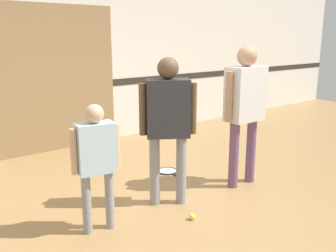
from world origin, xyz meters
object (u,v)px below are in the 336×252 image
object	(u,v)px
person_instructor	(168,116)
person_student_left	(96,155)
tennis_ball_by_spare_racket	(183,170)
tennis_ball_stray_left	(252,177)
racket_spare_on_floor	(168,171)
person_student_right	(245,101)
tennis_ball_near_instructor	(192,217)

from	to	relation	value
person_instructor	person_student_left	distance (m)	0.93
tennis_ball_by_spare_racket	tennis_ball_stray_left	world-z (taller)	same
racket_spare_on_floor	tennis_ball_stray_left	size ratio (longest dim) A/B	7.47
person_student_right	tennis_ball_stray_left	distance (m)	1.06
racket_spare_on_floor	tennis_ball_stray_left	bearing A→B (deg)	42.56
person_instructor	tennis_ball_stray_left	world-z (taller)	person_instructor
person_student_right	tennis_ball_near_instructor	size ratio (longest dim) A/B	26.17
person_instructor	tennis_ball_stray_left	distance (m)	1.64
racket_spare_on_floor	person_student_right	bearing A→B (deg)	32.37
person_student_left	racket_spare_on_floor	world-z (taller)	person_student_left
person_student_right	tennis_ball_by_spare_racket	distance (m)	1.34
person_student_left	racket_spare_on_floor	distance (m)	1.89
tennis_ball_by_spare_racket	tennis_ball_stray_left	distance (m)	0.95
racket_spare_on_floor	tennis_ball_by_spare_racket	distance (m)	0.21
tennis_ball_near_instructor	racket_spare_on_floor	bearing A→B (deg)	61.08
tennis_ball_near_instructor	tennis_ball_by_spare_racket	xyz separation A→B (m)	(0.84, 1.11, 0.00)
person_student_left	person_instructor	bearing A→B (deg)	14.45
person_student_left	tennis_ball_stray_left	xyz separation A→B (m)	(2.21, -0.09, -0.74)
racket_spare_on_floor	tennis_ball_by_spare_racket	world-z (taller)	tennis_ball_by_spare_racket
person_student_left	tennis_ball_stray_left	world-z (taller)	person_student_left
person_student_right	tennis_ball_stray_left	xyz separation A→B (m)	(0.23, 0.00, -1.04)
person_student_right	person_student_left	bearing A→B (deg)	-0.98
person_student_right	racket_spare_on_floor	bearing A→B (deg)	-61.69
tennis_ball_by_spare_racket	tennis_ball_stray_left	bearing A→B (deg)	-56.41
person_student_left	tennis_ball_near_instructor	xyz separation A→B (m)	(0.84, -0.41, -0.74)
tennis_ball_by_spare_racket	person_student_right	bearing A→B (deg)	-69.34
person_instructor	tennis_ball_stray_left	bearing A→B (deg)	26.73
person_student_left	person_student_right	size ratio (longest dim) A/B	0.72
person_student_left	person_student_right	xyz separation A→B (m)	(1.98, -0.09, 0.30)
tennis_ball_near_instructor	tennis_ball_by_spare_racket	bearing A→B (deg)	52.69
person_student_right	racket_spare_on_floor	xyz separation A→B (m)	(-0.46, 0.92, -1.06)
person_instructor	person_student_right	world-z (taller)	person_student_right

